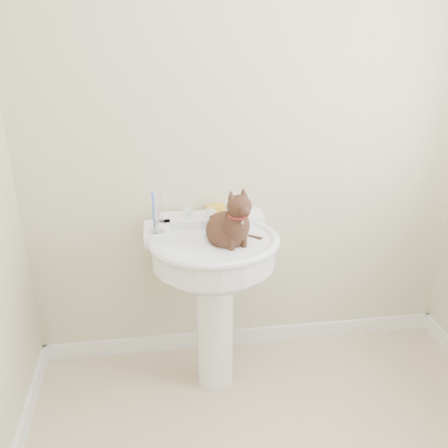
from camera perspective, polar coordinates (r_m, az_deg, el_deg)
name	(u,v)px	position (r m, az deg, el deg)	size (l,w,h in m)	color
wall_back	(249,123)	(2.39, 2.92, 11.46)	(2.20, 0.00, 2.50)	beige
baseboard_back	(245,336)	(2.89, 2.46, -12.66)	(2.20, 0.02, 0.09)	white
pedestal_sink	(214,267)	(2.30, -1.20, -4.92)	(0.61, 0.59, 0.83)	white
faucet	(210,210)	(2.34, -1.62, 1.58)	(0.28, 0.12, 0.14)	silver
soap_bar	(216,208)	(2.43, -0.96, 1.80)	(0.09, 0.06, 0.03)	gold
toothbrush_cup	(157,223)	(2.20, -7.67, 0.17)	(0.07, 0.07, 0.18)	silver
cat	(230,227)	(2.17, 0.64, -0.36)	(0.21, 0.26, 0.38)	#48251B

